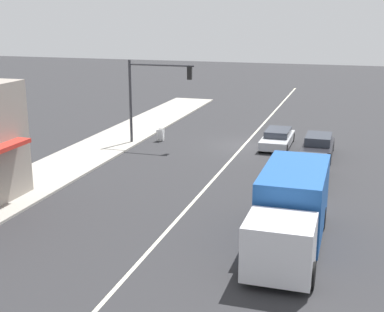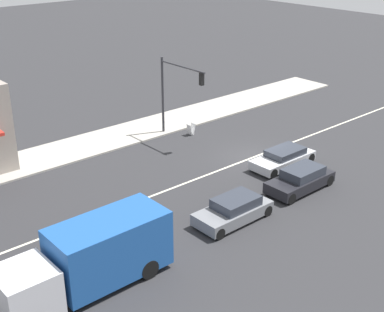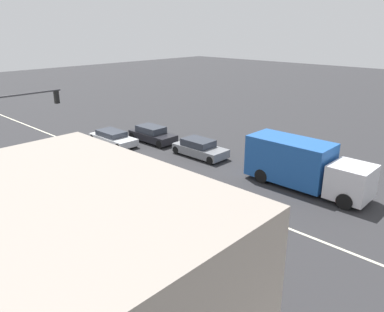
# 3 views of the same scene
# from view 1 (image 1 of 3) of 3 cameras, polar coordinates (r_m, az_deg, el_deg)

# --- Properties ---
(ground_plane) EXTENTS (160.00, 160.00, 0.00)m
(ground_plane) POSITION_cam_1_polar(r_m,az_deg,el_deg) (20.16, -5.18, -10.69)
(ground_plane) COLOR #2B2B2D
(lane_marking_center) EXTENTS (0.16, 60.00, 0.01)m
(lane_marking_center) POSITION_cam_1_polar(r_m,az_deg,el_deg) (36.51, 5.56, 1.13)
(lane_marking_center) COLOR beige
(lane_marking_center) RESTS_ON ground
(traffic_signal_main) EXTENTS (4.59, 0.34, 5.60)m
(traffic_signal_main) POSITION_cam_1_polar(r_m,az_deg,el_deg) (35.94, -4.52, 7.25)
(traffic_signal_main) COLOR #333338
(traffic_signal_main) RESTS_ON sidewalk_right
(warning_aframe_sign) EXTENTS (0.45, 0.53, 0.84)m
(warning_aframe_sign) POSITION_cam_1_polar(r_m,az_deg,el_deg) (37.64, -3.37, 2.25)
(warning_aframe_sign) COLOR silver
(warning_aframe_sign) RESTS_ON ground
(delivery_truck) EXTENTS (2.44, 7.50, 2.87)m
(delivery_truck) POSITION_cam_1_polar(r_m,az_deg,el_deg) (20.84, 10.50, -5.63)
(delivery_truck) COLOR silver
(delivery_truck) RESTS_ON ground
(suv_grey) EXTENTS (1.88, 4.29, 1.30)m
(suv_grey) POSITION_cam_1_polar(r_m,az_deg,el_deg) (29.10, 12.46, -1.52)
(suv_grey) COLOR slate
(suv_grey) RESTS_ON ground
(sedan_silver) EXTENTS (1.83, 4.52, 1.15)m
(sedan_silver) POSITION_cam_1_polar(r_m,az_deg,el_deg) (36.41, 9.10, 1.88)
(sedan_silver) COLOR #B7BABF
(sedan_silver) RESTS_ON ground
(sedan_dark) EXTENTS (1.83, 4.39, 1.34)m
(sedan_dark) POSITION_cam_1_polar(r_m,az_deg,el_deg) (34.39, 13.29, 1.02)
(sedan_dark) COLOR black
(sedan_dark) RESTS_ON ground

